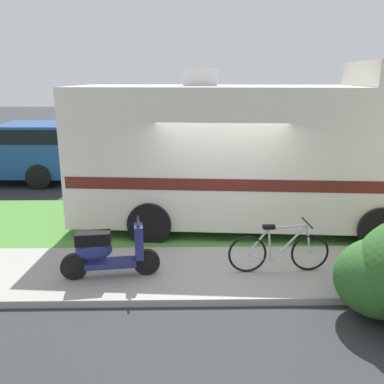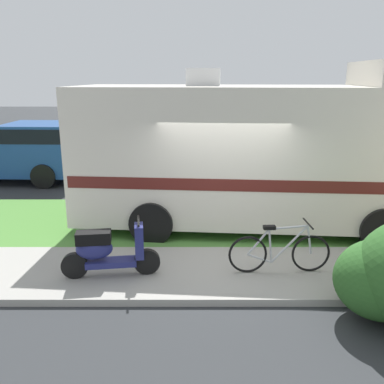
# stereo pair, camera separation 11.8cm
# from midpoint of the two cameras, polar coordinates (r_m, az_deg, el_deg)

# --- Properties ---
(ground_plane) EXTENTS (80.00, 80.00, 0.00)m
(ground_plane) POSITION_cam_midpoint_polar(r_m,az_deg,el_deg) (8.53, 4.19, -7.68)
(ground_plane) COLOR #2D3033
(sidewalk) EXTENTS (24.00, 2.00, 0.12)m
(sidewalk) POSITION_cam_midpoint_polar(r_m,az_deg,el_deg) (7.41, 4.90, -10.91)
(sidewalk) COLOR #9E9B93
(sidewalk) RESTS_ON ground
(grass_strip) EXTENTS (24.00, 3.40, 0.08)m
(grass_strip) POSITION_cam_midpoint_polar(r_m,az_deg,el_deg) (9.90, 3.55, -4.05)
(grass_strip) COLOR #4C8438
(grass_strip) RESTS_ON ground
(motorhome_rv) EXTENTS (7.99, 3.19, 3.65)m
(motorhome_rv) POSITION_cam_midpoint_polar(r_m,az_deg,el_deg) (9.39, 9.49, 5.39)
(motorhome_rv) COLOR silver
(motorhome_rv) RESTS_ON ground
(scooter) EXTENTS (1.62, 0.53, 0.97)m
(scooter) POSITION_cam_midpoint_polar(r_m,az_deg,el_deg) (7.10, -11.27, -7.83)
(scooter) COLOR black
(scooter) RESTS_ON ground
(bicycle) EXTENTS (1.73, 0.52, 0.88)m
(bicycle) POSITION_cam_midpoint_polar(r_m,az_deg,el_deg) (7.30, 12.03, -7.91)
(bicycle) COLOR black
(bicycle) RESTS_ON ground
(pickup_truck_near) EXTENTS (5.48, 2.29, 1.89)m
(pickup_truck_near) POSITION_cam_midpoint_polar(r_m,az_deg,el_deg) (14.76, -22.09, 5.21)
(pickup_truck_near) COLOR #1E478C
(pickup_truck_near) RESTS_ON ground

